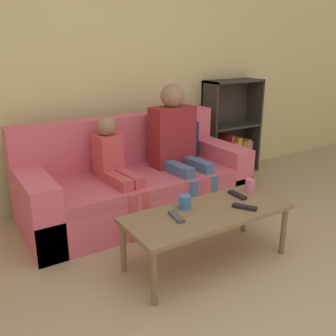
# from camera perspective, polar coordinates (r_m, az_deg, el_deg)

# --- Properties ---
(wall_back) EXTENTS (12.00, 0.06, 2.60)m
(wall_back) POSITION_cam_1_polar(r_m,az_deg,el_deg) (3.70, -11.85, 14.98)
(wall_back) COLOR beige
(wall_back) RESTS_ON ground_plane
(couch) EXTENTS (2.02, 0.86, 0.86)m
(couch) POSITION_cam_1_polar(r_m,az_deg,el_deg) (3.43, -4.90, -2.38)
(couch) COLOR #DB5B70
(couch) RESTS_ON ground_plane
(bookshelf) EXTENTS (0.71, 0.28, 1.11)m
(bookshelf) POSITION_cam_1_polar(r_m,az_deg,el_deg) (4.55, 9.25, 4.20)
(bookshelf) COLOR #332D28
(bookshelf) RESTS_ON ground_plane
(coffee_table) EXTENTS (1.18, 0.49, 0.40)m
(coffee_table) POSITION_cam_1_polar(r_m,az_deg,el_deg) (2.62, 6.05, -7.29)
(coffee_table) COLOR brown
(coffee_table) RESTS_ON ground_plane
(person_adult) EXTENTS (0.43, 0.62, 1.16)m
(person_adult) POSITION_cam_1_polar(r_m,az_deg,el_deg) (3.44, 1.29, 4.44)
(person_adult) COLOR #476693
(person_adult) RESTS_ON ground_plane
(person_child) EXTENTS (0.26, 0.61, 0.93)m
(person_child) POSITION_cam_1_polar(r_m,az_deg,el_deg) (3.14, -7.87, 0.08)
(person_child) COLOR #C6474C
(person_child) RESTS_ON ground_plane
(cup_near) EXTENTS (0.07, 0.07, 0.10)m
(cup_near) POSITION_cam_1_polar(r_m,az_deg,el_deg) (2.97, 12.35, -2.62)
(cup_near) COLOR pink
(cup_near) RESTS_ON coffee_table
(cup_far) EXTENTS (0.09, 0.09, 0.09)m
(cup_far) POSITION_cam_1_polar(r_m,az_deg,el_deg) (2.62, 2.59, -5.19)
(cup_far) COLOR #3D70B2
(cup_far) RESTS_ON coffee_table
(tv_remote_0) EXTENTS (0.06, 0.17, 0.02)m
(tv_remote_0) POSITION_cam_1_polar(r_m,az_deg,el_deg) (2.88, 10.50, -4.05)
(tv_remote_0) COLOR black
(tv_remote_0) RESTS_ON coffee_table
(tv_remote_1) EXTENTS (0.13, 0.17, 0.02)m
(tv_remote_1) POSITION_cam_1_polar(r_m,az_deg,el_deg) (2.68, 11.56, -5.85)
(tv_remote_1) COLOR black
(tv_remote_1) RESTS_ON coffee_table
(tv_remote_2) EXTENTS (0.08, 0.18, 0.02)m
(tv_remote_2) POSITION_cam_1_polar(r_m,az_deg,el_deg) (2.48, 1.28, -7.42)
(tv_remote_2) COLOR #47474C
(tv_remote_2) RESTS_ON coffee_table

